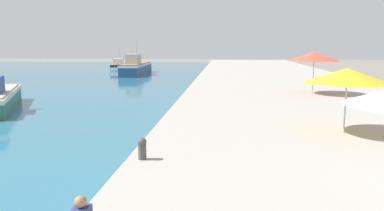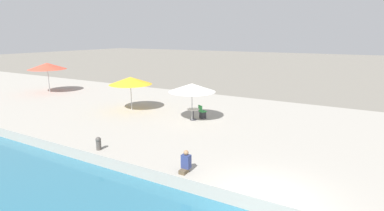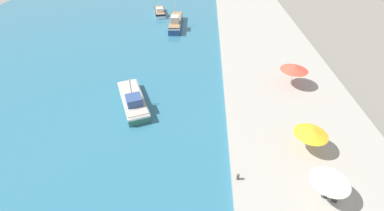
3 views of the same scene
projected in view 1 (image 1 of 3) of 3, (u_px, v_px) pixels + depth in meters
name	position (u px, v px, depth m)	size (l,w,h in m)	color
quay_promenade	(275.00, 80.00, 38.58)	(16.00, 90.00, 0.60)	#A39E93
fishing_boat_mid	(136.00, 67.00, 49.61)	(2.68, 11.11, 4.77)	navy
fishing_boat_far	(119.00, 66.00, 57.63)	(3.62, 7.60, 3.19)	white
cafe_umbrella_white	(347.00, 76.00, 14.02)	(3.15, 3.15, 2.48)	#B7B7B7
cafe_umbrella_striped	(314.00, 56.00, 25.38)	(3.51, 3.51, 2.86)	#B7B7B7
mooring_bollard	(142.00, 148.00, 11.00)	(0.26, 0.26, 0.65)	#4C4742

